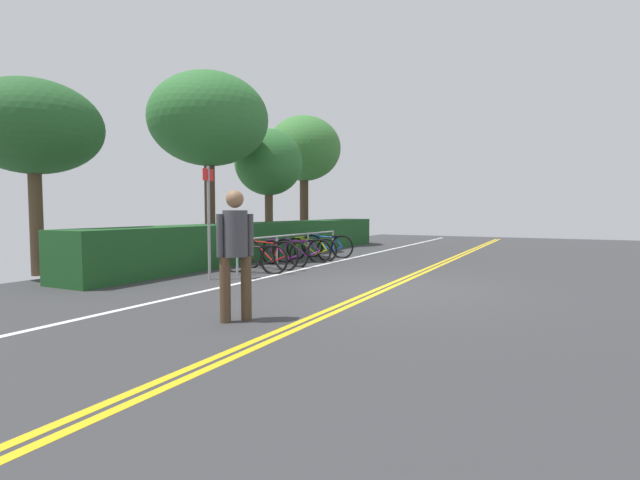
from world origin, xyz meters
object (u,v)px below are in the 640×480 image
bicycle_4 (311,249)px  pedestrian (235,246)px  bicycle_0 (254,259)px  bicycle_2 (284,253)px  bike_rack (293,241)px  bicycle_5 (327,246)px  bicycle_3 (302,251)px  sign_post_near (209,212)px  tree_mid (209,120)px  tree_near_left (33,128)px  tree_far_right (269,163)px  tree_extra (304,149)px  bicycle_1 (268,255)px

bicycle_4 → pedestrian: (-7.18, -2.77, 0.66)m
bicycle_0 → bicycle_2: (1.62, 0.19, -0.01)m
bicycle_4 → bike_rack: bearing=-176.5°
bicycle_2 → bicycle_5: bearing=-1.0°
bicycle_3 → bicycle_4: bearing=6.7°
bicycle_2 → pedestrian: bearing=-154.1°
sign_post_near → tree_mid: 4.98m
tree_near_left → tree_far_right: (7.25, -1.32, -0.17)m
bicycle_3 → tree_mid: bearing=100.6°
bicycle_2 → tree_near_left: size_ratio=0.40×
bike_rack → tree_mid: tree_mid is taller
tree_near_left → tree_extra: 10.95m
pedestrian → tree_mid: 8.66m
bicycle_3 → tree_extra: bearing=28.7°
bicycle_1 → tree_near_left: bearing=130.6°
bicycle_3 → tree_extra: size_ratio=0.30×
sign_post_near → tree_extra: (9.65, 3.14, 2.57)m
bicycle_0 → bicycle_2: bicycle_0 is taller
sign_post_near → tree_far_right: 6.70m
bicycle_3 → bicycle_5: bicycle_5 is taller
bicycle_4 → pedestrian: bearing=-158.9°
bike_rack → pedestrian: size_ratio=2.93×
bicycle_2 → bicycle_3: 0.84m
bicycle_3 → tree_extra: 7.65m
bicycle_4 → sign_post_near: size_ratio=0.73×
bicycle_5 → sign_post_near: bearing=179.2°
bike_rack → bicycle_3: bike_rack is taller
bicycle_2 → pedestrian: (-5.64, -2.74, 0.65)m
bicycle_1 → bicycle_0: bearing=-169.4°
bicycle_4 → bicycle_5: bearing=-4.5°
bicycle_1 → bicycle_5: size_ratio=1.07×
bicycle_0 → tree_mid: (1.93, 2.93, 3.73)m
bicycle_0 → tree_extra: 9.71m
bike_rack → tree_mid: (-0.08, 2.79, 3.45)m
bicycle_2 → bicycle_4: bearing=1.0°
bicycle_1 → bicycle_3: bearing=-0.5°
tree_mid → tree_far_right: 2.95m
bicycle_1 → bicycle_2: bearing=3.0°
bicycle_2 → tree_near_left: (-4.16, 3.83, 2.91)m
pedestrian → tree_extra: tree_extra is taller
tree_near_left → sign_post_near: bearing=-71.8°
sign_post_near → pedestrian: bearing=-134.6°
bicycle_2 → tree_mid: size_ratio=0.31×
bicycle_1 → bicycle_4: bearing=1.7°
bicycle_0 → bicycle_5: (4.05, 0.15, 0.01)m
bicycle_1 → bicycle_3: (1.67, -0.01, -0.03)m
bicycle_0 → bike_rack: bearing=4.2°
bicycle_0 → pedestrian: bearing=-147.6°
bicycle_0 → bicycle_3: 2.45m
bicycle_1 → tree_extra: size_ratio=0.34×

